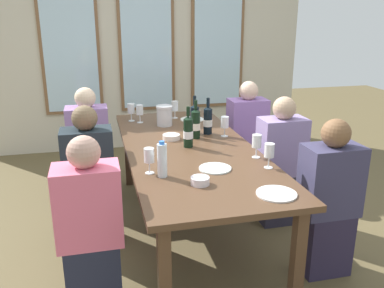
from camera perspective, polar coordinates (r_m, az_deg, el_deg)
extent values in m
plane|color=brown|center=(3.56, -0.34, -11.75)|extent=(12.00, 12.00, 0.00)
cube|color=beige|center=(5.51, -6.39, 14.47)|extent=(4.19, 0.06, 2.90)
cube|color=brown|center=(5.42, -16.62, 13.82)|extent=(0.72, 0.03, 1.88)
cube|color=silver|center=(5.40, -16.63, 13.81)|extent=(0.64, 0.01, 1.80)
cube|color=brown|center=(5.46, -6.32, 14.45)|extent=(0.72, 0.03, 1.88)
cube|color=silver|center=(5.45, -6.30, 14.44)|extent=(0.64, 0.01, 1.80)
cube|color=brown|center=(5.66, 3.56, 14.64)|extent=(0.72, 0.03, 1.88)
cube|color=silver|center=(5.65, 3.61, 14.63)|extent=(0.64, 0.01, 1.80)
cube|color=brown|center=(3.27, -0.36, -0.71)|extent=(0.99, 2.40, 0.04)
cube|color=brown|center=(2.40, -3.82, -18.21)|extent=(0.07, 0.07, 0.70)
cube|color=brown|center=(2.62, 14.40, -15.28)|extent=(0.07, 0.07, 0.70)
cube|color=brown|center=(4.37, -8.84, -1.24)|extent=(0.07, 0.07, 0.70)
cube|color=brown|center=(4.50, 1.40, -0.47)|extent=(0.07, 0.07, 0.70)
cylinder|color=white|center=(4.08, 0.01, 3.42)|extent=(0.23, 0.23, 0.01)
cylinder|color=white|center=(2.47, 11.60, -6.75)|extent=(0.24, 0.24, 0.01)
cylinder|color=white|center=(2.81, 3.21, -3.39)|extent=(0.22, 0.22, 0.01)
cylinder|color=silver|center=(3.87, -3.83, 3.79)|extent=(0.14, 0.14, 0.17)
cylinder|color=silver|center=(3.85, -3.86, 5.16)|extent=(0.16, 0.16, 0.02)
cylinder|color=black|center=(3.23, -0.54, 1.53)|extent=(0.07, 0.07, 0.23)
cone|color=black|center=(3.20, -0.54, 3.68)|extent=(0.07, 0.07, 0.02)
cylinder|color=black|center=(3.19, -0.55, 4.54)|extent=(0.03, 0.03, 0.08)
cylinder|color=silver|center=(3.23, -0.54, 1.34)|extent=(0.08, 0.08, 0.06)
cylinder|color=black|center=(3.46, 0.51, 2.64)|extent=(0.08, 0.07, 0.23)
cone|color=black|center=(3.43, 0.52, 4.66)|extent=(0.08, 0.07, 0.02)
cylinder|color=black|center=(3.42, 0.52, 5.47)|extent=(0.03, 0.03, 0.08)
cylinder|color=white|center=(3.46, 0.51, 2.46)|extent=(0.08, 0.08, 0.06)
cylinder|color=black|center=(3.59, 2.20, 3.13)|extent=(0.07, 0.07, 0.22)
cone|color=black|center=(3.56, 2.23, 5.03)|extent=(0.07, 0.07, 0.02)
cylinder|color=black|center=(3.55, 2.24, 5.81)|extent=(0.03, 0.03, 0.08)
cylinder|color=silver|center=(3.59, 2.20, 2.96)|extent=(0.08, 0.08, 0.06)
cylinder|color=black|center=(3.58, 0.36, 3.27)|extent=(0.08, 0.07, 0.24)
cone|color=black|center=(3.55, 0.37, 5.31)|extent=(0.08, 0.07, 0.02)
cylinder|color=black|center=(3.54, 0.37, 6.09)|extent=(0.03, 0.03, 0.08)
cylinder|color=white|center=(3.59, 0.36, 3.08)|extent=(0.08, 0.08, 0.06)
cylinder|color=white|center=(2.55, 1.12, -5.11)|extent=(0.12, 0.12, 0.05)
cylinder|color=white|center=(3.45, -2.88, 0.99)|extent=(0.15, 0.15, 0.04)
cylinder|color=white|center=(2.65, -4.15, -2.29)|extent=(0.06, 0.06, 0.22)
cylinder|color=blue|center=(2.61, -4.21, 0.18)|extent=(0.04, 0.04, 0.02)
cylinder|color=white|center=(4.09, -8.36, 3.20)|extent=(0.06, 0.06, 0.00)
cylinder|color=white|center=(4.08, -8.38, 3.74)|extent=(0.01, 0.01, 0.07)
cylinder|color=white|center=(4.06, -8.43, 4.90)|extent=(0.07, 0.07, 0.09)
cylinder|color=maroon|center=(4.06, -8.41, 4.44)|extent=(0.06, 0.06, 0.02)
cylinder|color=white|center=(4.16, -2.38, 3.63)|extent=(0.06, 0.06, 0.00)
cylinder|color=white|center=(4.15, -2.38, 4.16)|extent=(0.01, 0.01, 0.07)
cylinder|color=white|center=(4.13, -2.40, 5.31)|extent=(0.07, 0.07, 0.09)
cylinder|color=maroon|center=(4.14, -2.39, 4.88)|extent=(0.06, 0.06, 0.03)
cylinder|color=white|center=(3.55, 4.50, 1.10)|extent=(0.06, 0.06, 0.00)
cylinder|color=white|center=(3.54, 4.52, 1.71)|extent=(0.01, 0.01, 0.07)
cylinder|color=white|center=(3.51, 4.55, 3.04)|extent=(0.07, 0.07, 0.09)
cylinder|color=maroon|center=(3.52, 4.54, 2.48)|extent=(0.06, 0.06, 0.02)
cylinder|color=white|center=(4.02, -7.19, 3.00)|extent=(0.06, 0.06, 0.00)
cylinder|color=white|center=(4.01, -7.21, 3.54)|extent=(0.01, 0.01, 0.07)
cylinder|color=white|center=(3.99, -7.26, 4.73)|extent=(0.07, 0.07, 0.09)
cylinder|color=maroon|center=(3.99, -7.24, 4.33)|extent=(0.06, 0.06, 0.03)
cylinder|color=white|center=(2.75, -5.88, -4.00)|extent=(0.06, 0.06, 0.00)
cylinder|color=white|center=(2.73, -5.90, -3.23)|extent=(0.01, 0.01, 0.07)
cylinder|color=white|center=(2.70, -5.96, -1.55)|extent=(0.07, 0.07, 0.09)
cylinder|color=#590C19|center=(2.71, -5.94, -2.15)|extent=(0.06, 0.06, 0.03)
cylinder|color=white|center=(2.87, 10.51, -3.22)|extent=(0.06, 0.06, 0.00)
cylinder|color=white|center=(2.86, 10.56, -2.48)|extent=(0.01, 0.01, 0.07)
cylinder|color=white|center=(2.83, 10.65, -0.87)|extent=(0.07, 0.07, 0.09)
cylinder|color=beige|center=(2.84, 10.62, -1.42)|extent=(0.06, 0.06, 0.03)
cylinder|color=white|center=(3.06, 8.84, -1.81)|extent=(0.06, 0.06, 0.00)
cylinder|color=white|center=(3.05, 8.87, -1.11)|extent=(0.01, 0.01, 0.07)
cylinder|color=white|center=(3.02, 8.95, 0.41)|extent=(0.07, 0.07, 0.09)
cylinder|color=#590C19|center=(3.03, 8.91, -0.23)|extent=(0.06, 0.06, 0.02)
cube|color=#222639|center=(2.72, -13.41, -17.09)|extent=(0.32, 0.24, 0.45)
cube|color=#ED6988|center=(2.48, -14.18, -8.23)|extent=(0.38, 0.24, 0.48)
sphere|color=tan|center=(2.36, -14.77, -1.11)|extent=(0.19, 0.19, 0.19)
cube|color=#2B243D|center=(3.10, 17.79, -12.74)|extent=(0.32, 0.24, 0.45)
cube|color=#393655|center=(2.90, 18.65, -4.77)|extent=(0.38, 0.24, 0.48)
sphere|color=brown|center=(2.80, 19.30, 1.40)|extent=(0.19, 0.19, 0.19)
cube|color=#2F2742|center=(4.11, -13.73, -4.64)|extent=(0.32, 0.24, 0.45)
cube|color=#926CAA|center=(3.96, -14.21, 1.59)|extent=(0.38, 0.24, 0.48)
sphere|color=beige|center=(3.89, -14.57, 6.21)|extent=(0.19, 0.19, 0.19)
cube|color=#2F2638|center=(4.36, 7.42, -2.97)|extent=(0.32, 0.24, 0.45)
cube|color=#936AB6|center=(4.21, 7.67, 2.95)|extent=(0.38, 0.24, 0.48)
sphere|color=beige|center=(4.14, 7.85, 7.30)|extent=(0.19, 0.19, 0.19)
cube|color=#312F33|center=(3.40, -13.61, -9.51)|extent=(0.32, 0.24, 0.45)
cube|color=#1E282F|center=(3.22, -14.20, -2.13)|extent=(0.38, 0.24, 0.48)
sphere|color=brown|center=(3.13, -14.65, 3.49)|extent=(0.19, 0.19, 0.19)
cube|color=#2B2938|center=(3.68, 11.83, -7.21)|extent=(0.32, 0.24, 0.45)
cube|color=#8D78B1|center=(3.51, 12.31, -0.32)|extent=(0.38, 0.24, 0.48)
sphere|color=tan|center=(3.43, 12.66, 4.86)|extent=(0.19, 0.19, 0.19)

